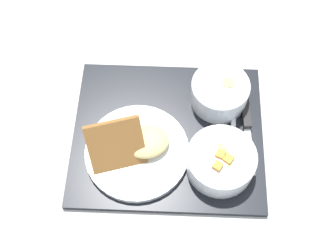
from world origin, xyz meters
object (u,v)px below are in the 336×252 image
object	(u,v)px
bowl_salad	(221,161)
knife	(246,116)
bowl_soup	(220,91)
spoon	(233,123)
plate_main	(136,149)

from	to	relation	value
bowl_salad	knife	bearing A→B (deg)	-122.03
bowl_soup	spoon	size ratio (longest dim) A/B	0.73
spoon	plate_main	bearing A→B (deg)	-67.12
bowl_soup	spoon	world-z (taller)	bowl_soup
bowl_salad	bowl_soup	distance (m)	0.15
bowl_salad	plate_main	size ratio (longest dim) A/B	0.64
bowl_salad	spoon	distance (m)	0.10
spoon	knife	bearing A→B (deg)	122.48
knife	bowl_salad	bearing A→B (deg)	-30.02
knife	spoon	bearing A→B (deg)	-62.92
bowl_salad	plate_main	bearing A→B (deg)	-12.94
bowl_soup	spoon	distance (m)	0.07
plate_main	knife	world-z (taller)	plate_main
plate_main	spoon	bearing A→B (deg)	-164.54
bowl_soup	plate_main	world-z (taller)	plate_main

